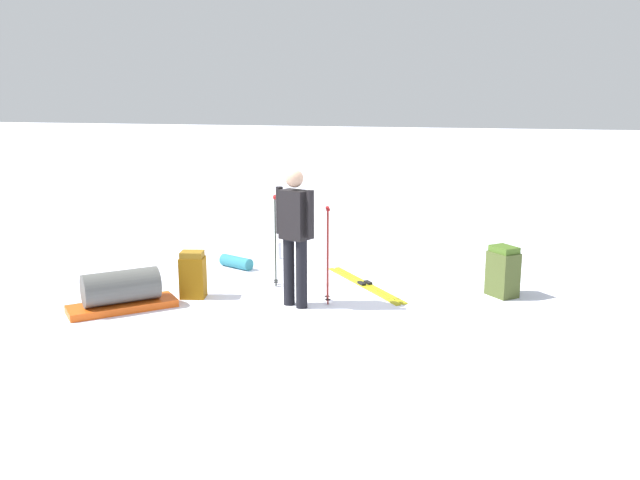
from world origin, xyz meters
TOP-DOWN VIEW (x-y plane):
  - ground_plane at (0.00, 0.00)m, footprint 80.00×80.00m
  - skier_standing at (0.68, -0.15)m, footprint 0.34×0.53m
  - ski_pair_near at (-0.42, 0.53)m, footprint 1.62×1.33m
  - backpack_large_dark at (0.64, -1.53)m, footprint 0.31×0.35m
  - backpack_bright at (-0.36, 2.35)m, footprint 0.46×0.45m
  - ski_poles_planted_near at (0.45, 0.21)m, footprint 0.20×0.11m
  - ski_poles_planted_far at (-0.13, -0.65)m, footprint 0.16×0.10m
  - gear_sled at (1.31, -2.17)m, footprint 1.19×1.25m
  - sleeping_mat_rolled at (-0.89, -1.51)m, footprint 0.40×0.57m
  - thermos_bottle at (-1.59, -1.05)m, footprint 0.07×0.07m

SIDE VIEW (x-z plane):
  - ground_plane at x=0.00m, z-range 0.00..0.00m
  - ski_pair_near at x=-0.42m, z-range -0.01..0.04m
  - sleeping_mat_rolled at x=-0.89m, z-range 0.00..0.18m
  - thermos_bottle at x=-1.59m, z-range 0.00..0.26m
  - gear_sled at x=1.31m, z-range -0.02..0.47m
  - backpack_large_dark at x=0.64m, z-range -0.01..0.60m
  - backpack_bright at x=-0.36m, z-range -0.01..0.66m
  - ski_poles_planted_near at x=0.45m, z-range 0.07..1.29m
  - ski_poles_planted_far at x=-0.13m, z-range 0.07..1.32m
  - skier_standing at x=0.68m, z-range 0.10..1.80m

